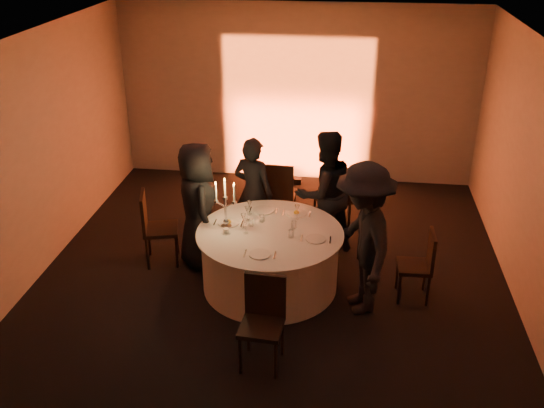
# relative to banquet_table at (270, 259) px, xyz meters

# --- Properties ---
(floor) EXTENTS (7.00, 7.00, 0.00)m
(floor) POSITION_rel_banquet_table_xyz_m (0.00, 0.00, -0.38)
(floor) COLOR black
(floor) RESTS_ON ground
(ceiling) EXTENTS (7.00, 7.00, 0.00)m
(ceiling) POSITION_rel_banquet_table_xyz_m (0.00, 0.00, 2.62)
(ceiling) COLOR silver
(ceiling) RESTS_ON wall_back
(wall_back) EXTENTS (7.00, 0.00, 7.00)m
(wall_back) POSITION_rel_banquet_table_xyz_m (0.00, 3.50, 1.12)
(wall_back) COLOR #A6A19A
(wall_back) RESTS_ON floor
(wall_front) EXTENTS (7.00, 0.00, 7.00)m
(wall_front) POSITION_rel_banquet_table_xyz_m (0.00, -3.50, 1.12)
(wall_front) COLOR #A6A19A
(wall_front) RESTS_ON floor
(wall_left) EXTENTS (0.00, 7.00, 7.00)m
(wall_left) POSITION_rel_banquet_table_xyz_m (-3.00, 0.00, 1.12)
(wall_left) COLOR #A6A19A
(wall_left) RESTS_ON floor
(wall_right) EXTENTS (0.00, 7.00, 7.00)m
(wall_right) POSITION_rel_banquet_table_xyz_m (3.00, 0.00, 1.12)
(wall_right) COLOR #A6A19A
(wall_right) RESTS_ON floor
(uplighter_fixture) EXTENTS (0.25, 0.12, 0.10)m
(uplighter_fixture) POSITION_rel_banquet_table_xyz_m (0.00, 3.20, -0.33)
(uplighter_fixture) COLOR black
(uplighter_fixture) RESTS_ON floor
(banquet_table) EXTENTS (1.80, 1.80, 0.77)m
(banquet_table) POSITION_rel_banquet_table_xyz_m (0.00, 0.00, 0.00)
(banquet_table) COLOR black
(banquet_table) RESTS_ON floor
(chair_left) EXTENTS (0.54, 0.54, 1.01)m
(chair_left) POSITION_rel_banquet_table_xyz_m (-1.59, 0.38, 0.19)
(chair_left) COLOR black
(chair_left) RESTS_ON floor
(chair_back_left) EXTENTS (0.48, 0.48, 1.06)m
(chair_back_left) POSITION_rel_banquet_table_xyz_m (-0.07, 1.53, 0.22)
(chair_back_left) COLOR black
(chair_back_left) RESTS_ON floor
(chair_back_right) EXTENTS (0.60, 0.60, 1.04)m
(chair_back_right) POSITION_rel_banquet_table_xyz_m (0.74, 1.52, 0.21)
(chair_back_right) COLOR black
(chair_back_right) RESTS_ON floor
(chair_right) EXTENTS (0.40, 0.40, 0.90)m
(chair_right) POSITION_rel_banquet_table_xyz_m (1.83, -0.03, 0.12)
(chair_right) COLOR black
(chair_right) RESTS_ON floor
(chair_front) EXTENTS (0.46, 0.46, 0.98)m
(chair_front) POSITION_rel_banquet_table_xyz_m (0.11, -1.39, 0.17)
(chair_front) COLOR black
(chair_front) RESTS_ON floor
(guest_left) EXTENTS (0.83, 0.98, 1.70)m
(guest_left) POSITION_rel_banquet_table_xyz_m (-1.00, 0.44, 0.47)
(guest_left) COLOR black
(guest_left) RESTS_ON floor
(guest_back_left) EXTENTS (0.67, 0.55, 1.59)m
(guest_back_left) POSITION_rel_banquet_table_xyz_m (-0.37, 1.04, 0.41)
(guest_back_left) COLOR black
(guest_back_left) RESTS_ON floor
(guest_back_right) EXTENTS (1.07, 1.01, 1.75)m
(guest_back_right) POSITION_rel_banquet_table_xyz_m (0.61, 0.98, 0.49)
(guest_back_right) COLOR black
(guest_back_right) RESTS_ON floor
(guest_right) EXTENTS (0.99, 1.34, 1.85)m
(guest_right) POSITION_rel_banquet_table_xyz_m (1.11, -0.32, 0.54)
(guest_right) COLOR black
(guest_right) RESTS_ON floor
(plate_left) EXTENTS (0.36, 0.27, 0.08)m
(plate_left) POSITION_rel_banquet_table_xyz_m (-0.54, 0.15, 0.40)
(plate_left) COLOR white
(plate_left) RESTS_ON banquet_table
(plate_back_left) EXTENTS (0.35, 0.28, 0.01)m
(plate_back_left) POSITION_rel_banquet_table_xyz_m (-0.16, 0.55, 0.39)
(plate_back_left) COLOR white
(plate_back_left) RESTS_ON banquet_table
(plate_back_right) EXTENTS (0.36, 0.26, 0.08)m
(plate_back_right) POSITION_rel_banquet_table_xyz_m (0.28, 0.52, 0.40)
(plate_back_right) COLOR white
(plate_back_right) RESTS_ON banquet_table
(plate_right) EXTENTS (0.36, 0.24, 0.01)m
(plate_right) POSITION_rel_banquet_table_xyz_m (0.57, -0.12, 0.39)
(plate_right) COLOR white
(plate_right) RESTS_ON banquet_table
(plate_front) EXTENTS (0.36, 0.25, 0.01)m
(plate_front) POSITION_rel_banquet_table_xyz_m (-0.04, -0.55, 0.39)
(plate_front) COLOR white
(plate_front) RESTS_ON banquet_table
(coffee_cup) EXTENTS (0.11, 0.11, 0.07)m
(coffee_cup) POSITION_rel_banquet_table_xyz_m (-0.52, -0.10, 0.42)
(coffee_cup) COLOR white
(coffee_cup) RESTS_ON banquet_table
(candelabra) EXTENTS (0.28, 0.13, 0.67)m
(candelabra) POSITION_rel_banquet_table_xyz_m (-0.55, 0.05, 0.62)
(candelabra) COLOR silver
(candelabra) RESTS_ON banquet_table
(wine_glass_a) EXTENTS (0.07, 0.07, 0.19)m
(wine_glass_a) POSITION_rel_banquet_table_xyz_m (-0.32, 0.27, 0.52)
(wine_glass_a) COLOR silver
(wine_glass_a) RESTS_ON banquet_table
(wine_glass_b) EXTENTS (0.07, 0.07, 0.19)m
(wine_glass_b) POSITION_rel_banquet_table_xyz_m (0.30, 0.39, 0.52)
(wine_glass_b) COLOR silver
(wine_glass_b) RESTS_ON banquet_table
(wine_glass_c) EXTENTS (0.07, 0.07, 0.19)m
(wine_glass_c) POSITION_rel_banquet_table_xyz_m (-0.28, -0.08, 0.52)
(wine_glass_c) COLOR silver
(wine_glass_c) RESTS_ON banquet_table
(wine_glass_d) EXTENTS (0.07, 0.07, 0.19)m
(wine_glass_d) POSITION_rel_banquet_table_xyz_m (-0.32, 0.43, 0.52)
(wine_glass_d) COLOR silver
(wine_glass_d) RESTS_ON banquet_table
(wine_glass_e) EXTENTS (0.07, 0.07, 0.19)m
(wine_glass_e) POSITION_rel_banquet_table_xyz_m (-0.33, 0.06, 0.52)
(wine_glass_e) COLOR silver
(wine_glass_e) RESTS_ON banquet_table
(tumbler_a) EXTENTS (0.07, 0.07, 0.09)m
(tumbler_a) POSITION_rel_banquet_table_xyz_m (-0.25, 0.13, 0.43)
(tumbler_a) COLOR silver
(tumbler_a) RESTS_ON banquet_table
(tumbler_b) EXTENTS (0.07, 0.07, 0.09)m
(tumbler_b) POSITION_rel_banquet_table_xyz_m (0.27, -0.10, 0.43)
(tumbler_b) COLOR silver
(tumbler_b) RESTS_ON banquet_table
(tumbler_c) EXTENTS (0.07, 0.07, 0.09)m
(tumbler_c) POSITION_rel_banquet_table_xyz_m (-0.13, 0.25, 0.43)
(tumbler_c) COLOR silver
(tumbler_c) RESTS_ON banquet_table
(tumbler_d) EXTENTS (0.07, 0.07, 0.09)m
(tumbler_d) POSITION_rel_banquet_table_xyz_m (0.28, 0.14, 0.43)
(tumbler_d) COLOR silver
(tumbler_d) RESTS_ON banquet_table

